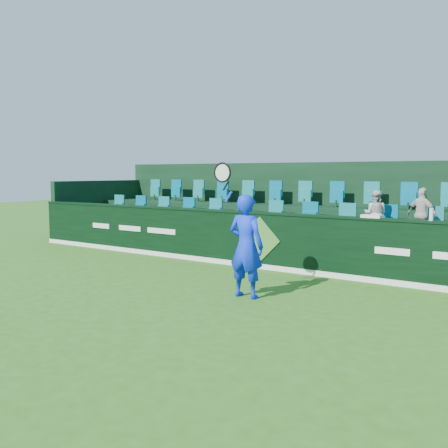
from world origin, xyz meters
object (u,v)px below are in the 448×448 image
Objects in this scene: tennis_player at (246,245)px; towel at (372,216)px; spectator_left at (375,214)px; drinks_bottle at (431,214)px; spectator_middle at (422,214)px.

tennis_player reaches higher than towel.
spectator_left reaches higher than drinks_bottle.
spectator_left is 1.16m from towel.
spectator_middle is 1.20m from drinks_bottle.
tennis_player is at bearing -119.25° from towel.
drinks_bottle is (1.16, 0.00, 0.09)m from towel.
drinks_bottle is at bearing 130.87° from spectator_middle.
towel is 1.17m from drinks_bottle.
spectator_middle is 1.34m from towel.
towel is (1.46, 2.60, 0.42)m from tennis_player.
spectator_middle is (2.19, 3.72, 0.42)m from tennis_player.
spectator_left is 0.93× the size of spectator_middle.
tennis_player reaches higher than drinks_bottle.
spectator_left reaches higher than towel.
towel is (0.28, -1.12, 0.04)m from spectator_left.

